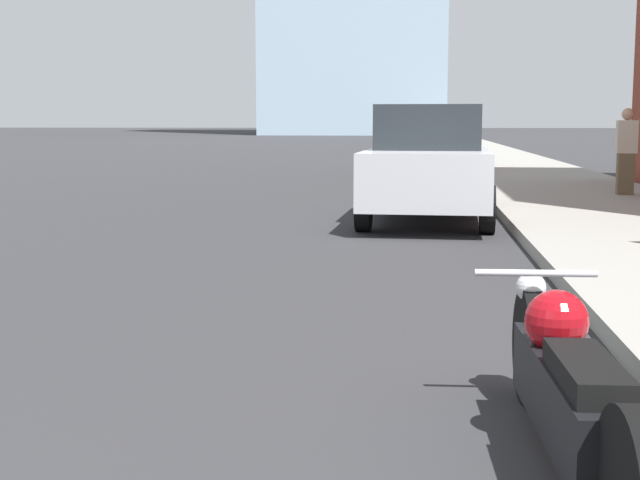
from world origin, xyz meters
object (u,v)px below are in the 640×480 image
(parked_car_red, at_px, (423,144))
(parked_car_white, at_px, (416,136))
(parked_car_blue, at_px, (422,133))
(motorcycle, at_px, (567,387))
(pedestrian, at_px, (626,151))
(parked_car_silver, at_px, (429,164))

(parked_car_red, relative_size, parked_car_white, 1.14)
(parked_car_white, bearing_deg, parked_car_blue, 88.27)
(motorcycle, relative_size, pedestrian, 1.63)
(parked_car_red, bearing_deg, pedestrian, -69.20)
(parked_car_silver, relative_size, parked_car_red, 0.97)
(motorcycle, bearing_deg, parked_car_silver, 90.70)
(parked_car_silver, bearing_deg, parked_car_blue, 92.27)
(motorcycle, distance_m, parked_car_blue, 45.15)
(motorcycle, bearing_deg, parked_car_red, 89.09)
(motorcycle, relative_size, parked_car_red, 0.56)
(parked_car_silver, bearing_deg, parked_car_white, 92.92)
(parked_car_red, height_order, parked_car_blue, parked_car_blue)
(motorcycle, distance_m, parked_car_red, 22.69)
(parked_car_silver, distance_m, pedestrian, 5.04)
(parked_car_white, xyz_separation_m, parked_car_blue, (0.30, 11.01, -0.02))
(parked_car_silver, height_order, parked_car_blue, parked_car_silver)
(parked_car_red, bearing_deg, parked_car_white, 91.06)
(motorcycle, bearing_deg, parked_car_white, 89.00)
(motorcycle, xyz_separation_m, parked_car_blue, (-0.40, 45.15, 0.46))
(parked_car_blue, xyz_separation_m, pedestrian, (3.54, -32.09, 0.12))
(parked_car_white, relative_size, parked_car_blue, 0.94)
(parked_car_red, distance_m, parked_car_blue, 22.46)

